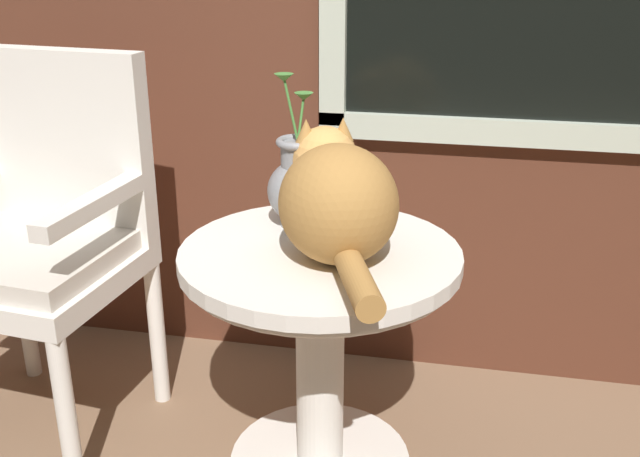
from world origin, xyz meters
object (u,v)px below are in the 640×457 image
Objects in this scene: wicker_side_table at (320,318)px; wicker_chair at (42,228)px; pewter_vase_with_ivy at (298,184)px; cat at (336,198)px.

wicker_chair is at bearing 173.78° from wicker_side_table.
wicker_chair reaches higher than pewter_vase_with_ivy.
wicker_chair is 2.72× the size of pewter_vase_with_ivy.
cat is (0.04, -0.02, 0.30)m from wicker_side_table.
wicker_side_table is 0.74m from wicker_chair.
wicker_side_table is 0.65× the size of wicker_chair.
wicker_chair is (-0.73, 0.08, 0.13)m from wicker_side_table.
cat is at bearing -52.98° from pewter_vase_with_ivy.
wicker_side_table is 1.76× the size of pewter_vase_with_ivy.
pewter_vase_with_ivy is (-0.12, 0.16, -0.03)m from cat.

